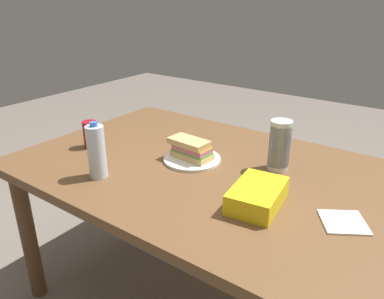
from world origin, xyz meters
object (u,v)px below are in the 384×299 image
object	(u,v)px
dining_table	(204,184)
chip_bag	(257,196)
water_bottle_tall	(97,152)
plastic_cup_stack	(280,145)
paper_plate	(192,159)
sandwich	(191,149)
soda_can_red	(91,134)

from	to	relation	value
dining_table	chip_bag	bearing A→B (deg)	154.85
water_bottle_tall	plastic_cup_stack	size ratio (longest dim) A/B	1.09
paper_plate	sandwich	distance (m)	0.05
soda_can_red	chip_bag	world-z (taller)	soda_can_red
sandwich	water_bottle_tall	xyz separation A→B (m)	(0.20, 0.33, 0.05)
soda_can_red	paper_plate	bearing A→B (deg)	-162.37
water_bottle_tall	sandwich	bearing A→B (deg)	-121.51
soda_can_red	water_bottle_tall	size ratio (longest dim) A/B	0.55
plastic_cup_stack	chip_bag	bearing A→B (deg)	101.06
paper_plate	plastic_cup_stack	size ratio (longest dim) A/B	1.19
water_bottle_tall	plastic_cup_stack	xyz separation A→B (m)	(-0.53, -0.47, -0.00)
sandwich	water_bottle_tall	bearing A→B (deg)	58.49
dining_table	soda_can_red	distance (m)	0.57
dining_table	plastic_cup_stack	xyz separation A→B (m)	(-0.25, -0.15, 0.19)
paper_plate	chip_bag	world-z (taller)	chip_bag
paper_plate	water_bottle_tall	bearing A→B (deg)	58.13
water_bottle_tall	plastic_cup_stack	world-z (taller)	water_bottle_tall
dining_table	plastic_cup_stack	bearing A→B (deg)	-148.70
soda_can_red	water_bottle_tall	xyz separation A→B (m)	(-0.26, 0.18, 0.04)
dining_table	soda_can_red	world-z (taller)	soda_can_red
sandwich	chip_bag	size ratio (longest dim) A/B	0.82
sandwich	plastic_cup_stack	distance (m)	0.36
sandwich	dining_table	bearing A→B (deg)	169.48
sandwich	water_bottle_tall	world-z (taller)	water_bottle_tall
chip_bag	water_bottle_tall	xyz separation A→B (m)	(0.59, 0.17, 0.07)
paper_plate	chip_bag	bearing A→B (deg)	157.15
chip_bag	water_bottle_tall	size ratio (longest dim) A/B	1.04
dining_table	sandwich	size ratio (longest dim) A/B	8.13
sandwich	plastic_cup_stack	bearing A→B (deg)	-157.11
dining_table	water_bottle_tall	distance (m)	0.46
plastic_cup_stack	dining_table	bearing A→B (deg)	31.30
sandwich	chip_bag	distance (m)	0.42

